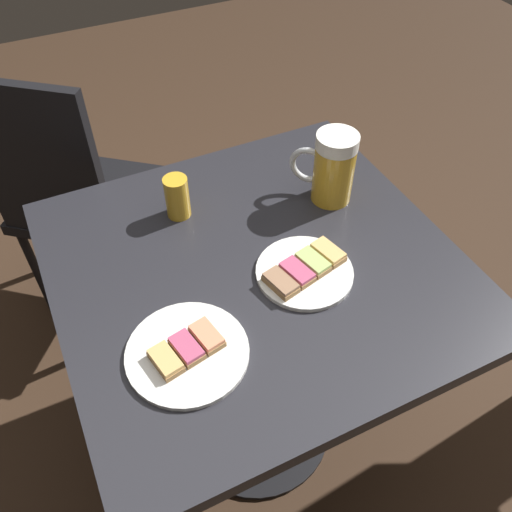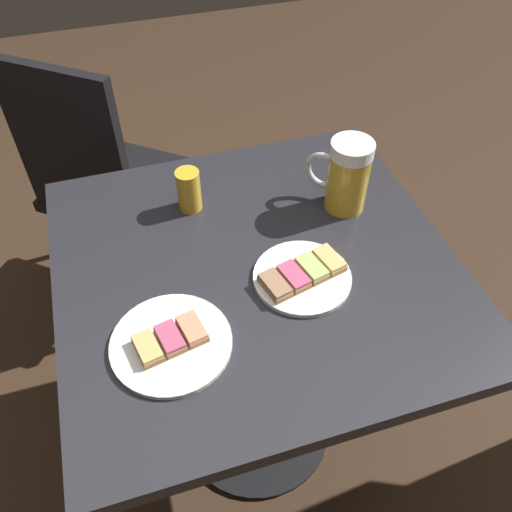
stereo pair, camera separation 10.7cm
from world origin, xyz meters
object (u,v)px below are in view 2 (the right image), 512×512
plate_near (302,276)px  beer_mug (346,175)px  plate_far (171,342)px  beer_glass_small (189,190)px  cafe_chair (102,178)px

plate_near → beer_mug: size_ratio=1.16×
plate_far → beer_glass_small: bearing=-107.8°
plate_near → beer_mug: bearing=-132.2°
plate_far → cafe_chair: bearing=-84.3°
beer_glass_small → plate_near: bearing=120.8°
beer_mug → beer_glass_small: beer_mug is taller
plate_far → beer_mug: bearing=-149.7°
plate_near → beer_glass_small: bearing=-59.2°
plate_near → plate_far: same height
plate_far → cafe_chair: cafe_chair is taller
plate_far → beer_mug: 0.52m
plate_far → beer_glass_small: beer_glass_small is taller
cafe_chair → plate_far: bearing=-45.9°
beer_mug → beer_glass_small: bearing=-15.9°
plate_far → beer_glass_small: size_ratio=2.23×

